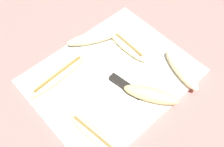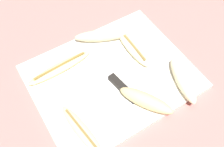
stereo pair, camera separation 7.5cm
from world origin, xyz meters
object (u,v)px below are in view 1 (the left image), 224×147
at_px(banana_soft_right, 127,45).
at_px(banana_spotted_left, 151,95).
at_px(banana_golden_short, 59,75).
at_px(banana_cream_curved, 94,37).
at_px(knife, 118,83).
at_px(banana_pale_long, 182,70).
at_px(banana_mellow_near, 95,135).

bearing_deg(banana_soft_right, banana_spotted_left, -113.67).
height_order(banana_golden_short, banana_cream_curved, banana_cream_curved).
relative_size(knife, banana_golden_short, 1.15).
bearing_deg(banana_soft_right, banana_cream_curved, 123.98).
bearing_deg(knife, banana_golden_short, 120.84).
height_order(banana_pale_long, banana_spotted_left, same).
xyz_separation_m(banana_golden_short, banana_mellow_near, (-0.04, -0.20, -0.00)).
distance_m(knife, banana_soft_right, 0.14).
xyz_separation_m(banana_pale_long, banana_cream_curved, (-0.11, 0.26, 0.00)).
distance_m(banana_mellow_near, banana_cream_curved, 0.31).
relative_size(banana_mellow_near, banana_spotted_left, 1.17).
bearing_deg(banana_pale_long, banana_mellow_near, 176.03).
bearing_deg(banana_mellow_near, banana_soft_right, 30.76).
xyz_separation_m(banana_soft_right, banana_cream_curved, (-0.06, 0.08, 0.01)).
distance_m(banana_soft_right, banana_cream_curved, 0.10).
distance_m(knife, banana_cream_curved, 0.17).
xyz_separation_m(banana_pale_long, banana_soft_right, (-0.05, 0.17, -0.01)).
height_order(banana_soft_right, banana_cream_curved, banana_cream_curved).
height_order(banana_cream_curved, banana_spotted_left, banana_cream_curved).
distance_m(banana_pale_long, banana_golden_short, 0.35).
bearing_deg(banana_mellow_near, banana_cream_curved, 49.96).
bearing_deg(banana_pale_long, banana_soft_right, 105.58).
bearing_deg(knife, banana_mellow_near, -162.19).
xyz_separation_m(banana_pale_long, banana_spotted_left, (-0.12, 0.00, 0.00)).
distance_m(banana_soft_right, banana_mellow_near, 0.30).
distance_m(knife, banana_golden_short, 0.17).
bearing_deg(banana_spotted_left, banana_golden_short, 122.98).
height_order(banana_soft_right, banana_mellow_near, banana_soft_right).
height_order(knife, banana_soft_right, banana_soft_right).
relative_size(banana_soft_right, banana_cream_curved, 0.96).
bearing_deg(banana_soft_right, banana_pale_long, -74.42).
distance_m(banana_golden_short, banana_spotted_left, 0.27).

